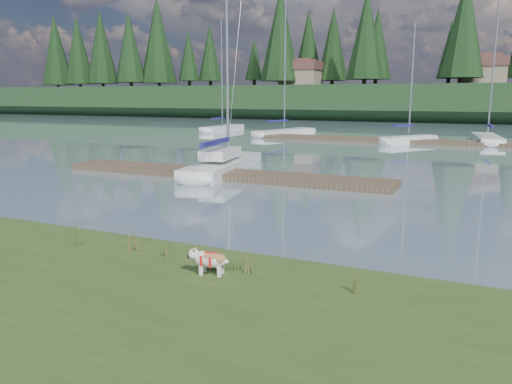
% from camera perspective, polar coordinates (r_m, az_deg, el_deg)
% --- Properties ---
extents(ground, '(200.00, 200.00, 0.00)m').
position_cam_1_polar(ground, '(41.60, 15.02, 5.52)').
color(ground, '#7D98A5').
rests_on(ground, ground).
extents(ridge, '(200.00, 20.00, 5.00)m').
position_cam_1_polar(ridge, '(84.13, 20.29, 9.50)').
color(ridge, black).
rests_on(ridge, ground).
extents(bulldog, '(0.81, 0.41, 0.48)m').
position_cam_1_polar(bulldog, '(9.55, -5.26, -7.64)').
color(bulldog, silver).
rests_on(bulldog, bank).
extents(sailboat_main, '(3.08, 8.87, 12.54)m').
position_cam_1_polar(sailboat_main, '(25.14, -3.24, 3.49)').
color(sailboat_main, silver).
rests_on(sailboat_main, ground).
extents(dock_near, '(16.00, 2.00, 0.30)m').
position_cam_1_polar(dock_near, '(22.97, -4.27, 2.09)').
color(dock_near, '#4C3D2C').
rests_on(dock_near, ground).
extents(dock_far, '(26.00, 2.20, 0.30)m').
position_cam_1_polar(dock_far, '(41.29, 17.78, 5.54)').
color(dock_far, '#4C3D2C').
rests_on(dock_far, ground).
extents(sailboat_bg_0, '(1.57, 7.85, 11.40)m').
position_cam_1_polar(sailboat_bg_0, '(53.37, -3.50, 7.34)').
color(sailboat_bg_0, silver).
rests_on(sailboat_bg_0, ground).
extents(sailboat_bg_1, '(4.04, 8.51, 12.47)m').
position_cam_1_polar(sailboat_bg_1, '(47.56, 3.81, 6.90)').
color(sailboat_bg_1, silver).
rests_on(sailboat_bg_1, ground).
extents(sailboat_bg_2, '(4.26, 5.61, 9.18)m').
position_cam_1_polar(sailboat_bg_2, '(41.38, 17.49, 5.83)').
color(sailboat_bg_2, silver).
rests_on(sailboat_bg_2, ground).
extents(sailboat_bg_3, '(2.67, 8.68, 12.48)m').
position_cam_1_polar(sailboat_bg_3, '(44.61, 24.81, 5.65)').
color(sailboat_bg_3, silver).
rests_on(sailboat_bg_3, ground).
extents(weed_0, '(0.17, 0.14, 0.67)m').
position_cam_1_polar(weed_0, '(11.22, -14.02, -5.17)').
color(weed_0, '#475B23').
rests_on(weed_0, bank).
extents(weed_1, '(0.17, 0.14, 0.46)m').
position_cam_1_polar(weed_1, '(10.72, -10.56, -6.27)').
color(weed_1, '#475B23').
rests_on(weed_1, bank).
extents(weed_2, '(0.17, 0.14, 0.54)m').
position_cam_1_polar(weed_2, '(9.57, -0.51, -7.99)').
color(weed_2, '#475B23').
rests_on(weed_2, bank).
extents(weed_3, '(0.17, 0.14, 0.64)m').
position_cam_1_polar(weed_3, '(11.97, -19.80, -4.54)').
color(weed_3, '#475B23').
rests_on(weed_3, bank).
extents(weed_4, '(0.17, 0.14, 0.36)m').
position_cam_1_polar(weed_4, '(9.75, -1.81, -8.10)').
color(weed_4, '#475B23').
rests_on(weed_4, bank).
extents(weed_5, '(0.17, 0.14, 0.63)m').
position_cam_1_polar(weed_5, '(8.86, 11.12, -9.53)').
color(weed_5, '#475B23').
rests_on(weed_5, bank).
extents(mud_lip, '(60.00, 0.50, 0.14)m').
position_cam_1_polar(mud_lip, '(12.16, -12.05, -6.58)').
color(mud_lip, '#33281C').
rests_on(mud_lip, ground).
extents(conifer_0, '(5.72, 5.72, 14.15)m').
position_cam_1_polar(conifer_0, '(99.94, -14.25, 15.79)').
color(conifer_0, '#382619').
rests_on(conifer_0, ridge).
extents(conifer_1, '(4.40, 4.40, 11.30)m').
position_cam_1_polar(conifer_1, '(94.69, -5.27, 15.53)').
color(conifer_1, '#382619').
rests_on(conifer_1, ridge).
extents(conifer_2, '(6.60, 6.60, 16.05)m').
position_cam_1_polar(conifer_2, '(85.66, 2.79, 17.57)').
color(conifer_2, '#382619').
rests_on(conifer_2, ridge).
extents(conifer_3, '(4.84, 4.84, 12.25)m').
position_cam_1_polar(conifer_3, '(84.95, 13.66, 16.12)').
color(conifer_3, '#382619').
rests_on(conifer_3, ridge).
extents(conifer_4, '(6.16, 6.16, 15.10)m').
position_cam_1_polar(conifer_4, '(77.51, 22.68, 17.14)').
color(conifer_4, '#382619').
rests_on(conifer_4, ridge).
extents(house_0, '(6.30, 5.30, 4.65)m').
position_cam_1_polar(house_0, '(85.97, 5.17, 13.35)').
color(house_0, gray).
rests_on(house_0, ridge).
extents(house_1, '(6.30, 5.30, 4.65)m').
position_cam_1_polar(house_1, '(81.92, 24.67, 12.54)').
color(house_1, gray).
rests_on(house_1, ridge).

